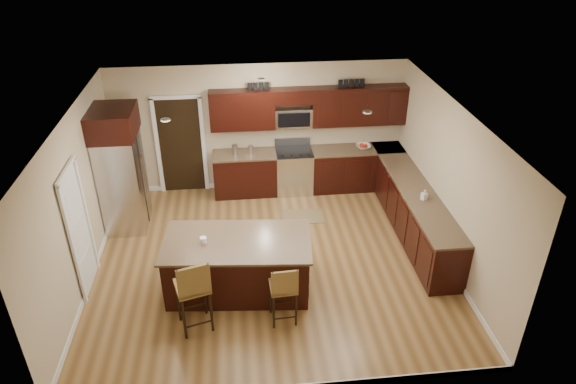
{
  "coord_description": "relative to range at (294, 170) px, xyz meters",
  "views": [
    {
      "loc": [
        -0.47,
        -7.15,
        5.46
      ],
      "look_at": [
        0.34,
        0.4,
        1.13
      ],
      "focal_mm": 32.0,
      "sensor_mm": 36.0,
      "label": 1
    }
  ],
  "objects": [
    {
      "name": "wall_right",
      "position": [
        2.32,
        -2.45,
        0.88
      ],
      "size": [
        0.0,
        5.5,
        5.5
      ],
      "primitive_type": "plane",
      "rotation": [
        1.57,
        0.0,
        -1.57
      ],
      "color": "tan",
      "rests_on": "floor"
    },
    {
      "name": "wall_back",
      "position": [
        -0.68,
        0.3,
        0.88
      ],
      "size": [
        6.0,
        0.0,
        6.0
      ],
      "primitive_type": "plane",
      "rotation": [
        1.57,
        0.0,
        0.0
      ],
      "color": "tan",
      "rests_on": "floor"
    },
    {
      "name": "upper_cabinets",
      "position": [
        0.36,
        0.13,
        1.37
      ],
      "size": [
        4.0,
        0.33,
        0.8
      ],
      "color": "black",
      "rests_on": "wall_back"
    },
    {
      "name": "island_jar",
      "position": [
        -1.75,
        -3.11,
        0.5
      ],
      "size": [
        0.1,
        0.1,
        0.1
      ],
      "primitive_type": "cylinder",
      "color": "white",
      "rests_on": "island"
    },
    {
      "name": "letter_decor",
      "position": [
        0.22,
        0.13,
        1.82
      ],
      "size": [
        2.2,
        0.03,
        0.15
      ],
      "primitive_type": null,
      "color": "black",
      "rests_on": "upper_cabinets"
    },
    {
      "name": "pantry_door",
      "position": [
        -3.66,
        -2.75,
        0.55
      ],
      "size": [
        0.03,
        0.8,
        2.04
      ],
      "primitive_type": "cube",
      "color": "white",
      "rests_on": "floor"
    },
    {
      "name": "stool_left",
      "position": [
        -1.88,
        -3.96,
        0.29
      ],
      "size": [
        0.56,
        0.56,
        1.23
      ],
      "rotation": [
        0.0,
        0.0,
        0.28
      ],
      "color": "olive",
      "rests_on": "floor"
    },
    {
      "name": "ceiling",
      "position": [
        -0.68,
        -2.45,
        2.23
      ],
      "size": [
        6.0,
        6.0,
        0.0
      ],
      "primitive_type": "plane",
      "rotation": [
        3.14,
        0.0,
        0.0
      ],
      "color": "silver",
      "rests_on": "wall_back"
    },
    {
      "name": "floor_mat",
      "position": [
        0.07,
        -1.09,
        -0.47
      ],
      "size": [
        0.83,
        0.58,
        0.01
      ],
      "primitive_type": "cube",
      "rotation": [
        0.0,
        0.0,
        -0.07
      ],
      "color": "olive",
      "rests_on": "floor"
    },
    {
      "name": "island",
      "position": [
        -1.25,
        -3.11,
        -0.04
      ],
      "size": [
        2.37,
        1.39,
        0.92
      ],
      "rotation": [
        0.0,
        0.0,
        -0.09
      ],
      "color": "black",
      "rests_on": "floor"
    },
    {
      "name": "microwave",
      "position": [
        0.0,
        0.15,
        1.15
      ],
      "size": [
        0.76,
        0.31,
        0.4
      ],
      "primitive_type": "cube",
      "color": "silver",
      "rests_on": "upper_cabinets"
    },
    {
      "name": "wall_left",
      "position": [
        -3.68,
        -2.45,
        0.88
      ],
      "size": [
        0.0,
        5.5,
        5.5
      ],
      "primitive_type": "plane",
      "rotation": [
        1.57,
        0.0,
        1.57
      ],
      "color": "tan",
      "rests_on": "floor"
    },
    {
      "name": "base_cabinets",
      "position": [
        1.22,
        -1.01,
        -0.01
      ],
      "size": [
        4.02,
        3.96,
        0.92
      ],
      "color": "black",
      "rests_on": "floor"
    },
    {
      "name": "canister_short",
      "position": [
        -0.9,
        -0.0,
        0.54
      ],
      "size": [
        0.11,
        0.11,
        0.18
      ],
      "primitive_type": "cylinder",
      "color": "silver",
      "rests_on": "base_cabinets"
    },
    {
      "name": "soap_bottle",
      "position": [
        2.02,
        -2.2,
        0.54
      ],
      "size": [
        0.11,
        0.12,
        0.19
      ],
      "primitive_type": "imported",
      "rotation": [
        0.0,
        0.0,
        0.39
      ],
      "color": "#B2B2B2",
      "rests_on": "base_cabinets"
    },
    {
      "name": "floor",
      "position": [
        -0.68,
        -2.45,
        -0.47
      ],
      "size": [
        6.0,
        6.0,
        0.0
      ],
      "primitive_type": "plane",
      "color": "brown",
      "rests_on": "ground"
    },
    {
      "name": "refrigerator",
      "position": [
        -3.3,
        -1.0,
        0.73
      ],
      "size": [
        0.79,
        0.99,
        2.35
      ],
      "color": "silver",
      "rests_on": "floor"
    },
    {
      "name": "range",
      "position": [
        0.0,
        0.0,
        0.0
      ],
      "size": [
        0.76,
        0.64,
        1.11
      ],
      "color": "silver",
      "rests_on": "floor"
    },
    {
      "name": "doorway",
      "position": [
        -2.33,
        0.28,
        0.56
      ],
      "size": [
        0.85,
        0.03,
        2.06
      ],
      "primitive_type": "cube",
      "color": "black",
      "rests_on": "floor"
    },
    {
      "name": "canister_tall",
      "position": [
        -1.22,
        -0.0,
        0.55
      ],
      "size": [
        0.12,
        0.12,
        0.21
      ],
      "primitive_type": "cylinder",
      "color": "silver",
      "rests_on": "base_cabinets"
    },
    {
      "name": "fruit_bowl",
      "position": [
        1.47,
        -0.0,
        0.49
      ],
      "size": [
        0.32,
        0.32,
        0.08
      ],
      "primitive_type": "imported",
      "rotation": [
        0.0,
        0.0,
        -0.04
      ],
      "color": "silver",
      "rests_on": "base_cabinets"
    },
    {
      "name": "stool_right",
      "position": [
        -0.61,
        -3.95,
        0.17
      ],
      "size": [
        0.4,
        0.4,
        1.02
      ],
      "rotation": [
        0.0,
        0.0,
        0.06
      ],
      "color": "olive",
      "rests_on": "floor"
    }
  ]
}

